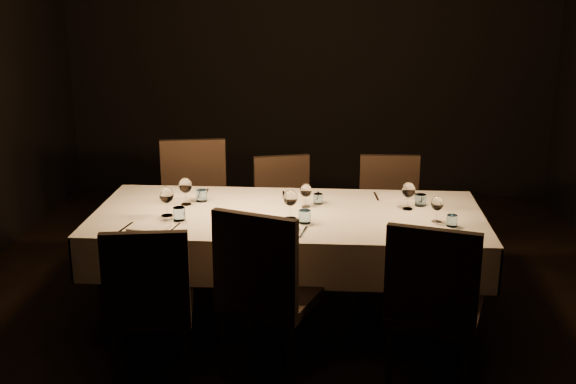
# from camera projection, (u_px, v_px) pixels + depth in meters

# --- Properties ---
(room) EXTENTS (5.01, 6.01, 3.01)m
(room) POSITION_uv_depth(u_px,v_px,m) (288.00, 100.00, 4.47)
(room) COLOR black
(room) RESTS_ON ground
(dining_table) EXTENTS (2.52, 1.12, 0.76)m
(dining_table) POSITION_uv_depth(u_px,v_px,m) (288.00, 223.00, 4.70)
(dining_table) COLOR black
(dining_table) RESTS_ON ground
(chair_near_left) EXTENTS (0.53, 0.53, 0.96)m
(chair_near_left) POSITION_uv_depth(u_px,v_px,m) (150.00, 299.00, 3.98)
(chair_near_left) COLOR black
(chair_near_left) RESTS_ON ground
(place_setting_near_left) EXTENTS (0.36, 0.41, 0.19)m
(place_setting_near_left) POSITION_uv_depth(u_px,v_px,m) (164.00, 209.00, 4.50)
(place_setting_near_left) COLOR silver
(place_setting_near_left) RESTS_ON dining_table
(chair_near_center) EXTENTS (0.63, 0.63, 1.03)m
(chair_near_center) POSITION_uv_depth(u_px,v_px,m) (265.00, 287.00, 4.04)
(chair_near_center) COLOR black
(chair_near_center) RESTS_ON ground
(place_setting_near_center) EXTENTS (0.35, 0.41, 0.19)m
(place_setting_near_center) POSITION_uv_depth(u_px,v_px,m) (290.00, 212.00, 4.45)
(place_setting_near_center) COLOR silver
(place_setting_near_center) RESTS_ON dining_table
(chair_near_right) EXTENTS (0.60, 0.60, 1.01)m
(chair_near_right) POSITION_uv_depth(u_px,v_px,m) (433.00, 302.00, 3.88)
(chair_near_right) COLOR black
(chair_near_right) RESTS_ON ground
(place_setting_near_right) EXTENTS (0.30, 0.39, 0.17)m
(place_setting_near_right) POSITION_uv_depth(u_px,v_px,m) (440.00, 217.00, 4.39)
(place_setting_near_right) COLOR silver
(place_setting_near_right) RESTS_ON dining_table
(chair_far_left) EXTENTS (0.58, 0.58, 1.04)m
(chair_far_left) POSITION_uv_depth(u_px,v_px,m) (194.00, 204.00, 5.51)
(chair_far_left) COLOR black
(chair_far_left) RESTS_ON ground
(place_setting_far_left) EXTENTS (0.34, 0.41, 0.19)m
(place_setting_far_left) POSITION_uv_depth(u_px,v_px,m) (189.00, 190.00, 4.91)
(place_setting_far_left) COLOR silver
(place_setting_far_left) RESTS_ON dining_table
(chair_far_center) EXTENTS (0.53, 0.53, 0.90)m
(chair_far_center) POSITION_uv_depth(u_px,v_px,m) (284.00, 209.00, 5.58)
(chair_far_center) COLOR black
(chair_far_center) RESTS_ON ground
(place_setting_far_center) EXTENTS (0.29, 0.39, 0.16)m
(place_setting_far_center) POSITION_uv_depth(u_px,v_px,m) (307.00, 194.00, 4.86)
(place_setting_far_center) COLOR silver
(place_setting_far_center) RESTS_ON dining_table
(chair_far_right) EXTENTS (0.46, 0.46, 0.94)m
(chair_far_right) POSITION_uv_depth(u_px,v_px,m) (389.00, 212.00, 5.46)
(chair_far_right) COLOR black
(chair_far_right) RESTS_ON ground
(place_setting_far_right) EXTENTS (0.34, 0.41, 0.18)m
(place_setting_far_right) POSITION_uv_depth(u_px,v_px,m) (408.00, 195.00, 4.82)
(place_setting_far_right) COLOR silver
(place_setting_far_right) RESTS_ON dining_table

